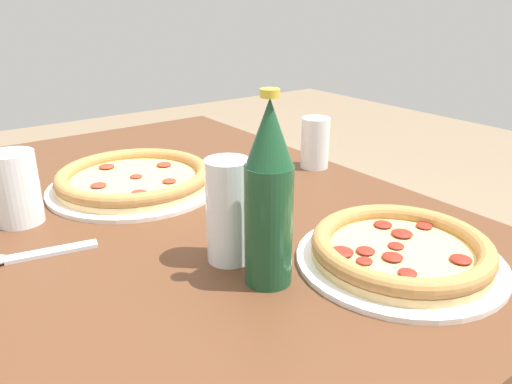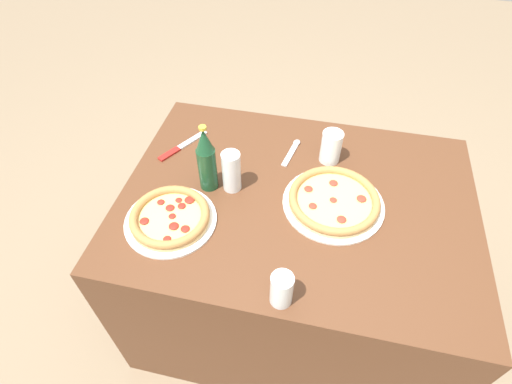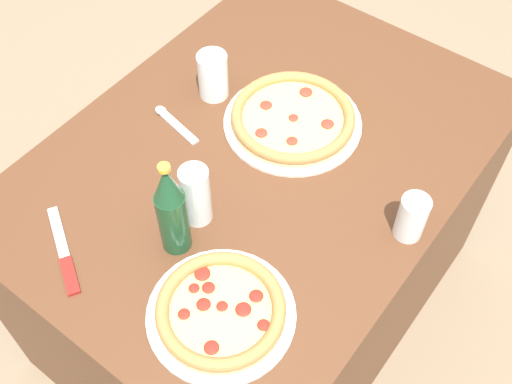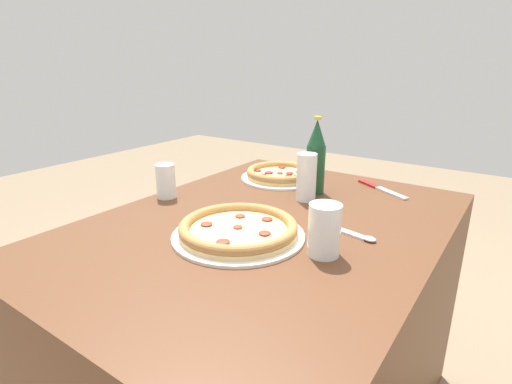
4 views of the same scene
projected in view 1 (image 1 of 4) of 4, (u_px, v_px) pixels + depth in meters
table at (173, 374)px, 1.04m from camera, size 1.20×0.88×0.75m
pizza_salami at (134, 179)px, 0.99m from camera, size 0.34×0.34×0.04m
pizza_margherita at (401, 251)px, 0.71m from camera, size 0.30×0.30×0.04m
glass_lemonade at (17, 192)px, 0.83m from camera, size 0.08×0.08×0.12m
glass_orange_juice at (315, 145)px, 1.10m from camera, size 0.06×0.06×0.11m
glass_mango_juice at (228, 217)px, 0.70m from camera, size 0.06×0.06×0.15m
beer_bottle at (269, 197)px, 0.63m from camera, size 0.06×0.06×0.26m
spoon at (30, 255)px, 0.73m from camera, size 0.05×0.16×0.01m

